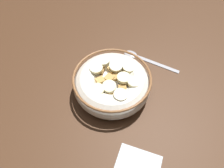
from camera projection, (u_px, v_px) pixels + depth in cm
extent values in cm
cube|color=#472B19|center=(112.00, 93.00, 57.16)|extent=(119.42, 119.42, 2.00)
cylinder|color=silver|center=(112.00, 90.00, 56.10)|extent=(10.42, 10.42, 0.60)
torus|color=silver|center=(112.00, 84.00, 53.95)|extent=(18.95, 18.95, 5.90)
torus|color=brown|center=(112.00, 78.00, 51.80)|extent=(18.98, 18.98, 0.60)
cylinder|color=white|center=(112.00, 82.00, 53.25)|extent=(15.41, 15.41, 0.40)
cube|color=#AD7F42|center=(89.00, 92.00, 50.63)|extent=(1.98, 1.99, 0.92)
cube|color=#AD7F42|center=(105.00, 98.00, 49.81)|extent=(2.66, 2.62, 1.07)
cube|color=#AD7F42|center=(99.00, 71.00, 54.29)|extent=(2.72, 2.69, 1.05)
cube|color=tan|center=(129.00, 72.00, 54.30)|extent=(2.17, 2.13, 0.98)
cube|color=tan|center=(110.00, 90.00, 50.91)|extent=(2.36, 2.29, 1.09)
cube|color=#AD7F42|center=(100.00, 90.00, 51.17)|extent=(2.40, 2.35, 1.03)
cube|color=tan|center=(103.00, 65.00, 55.41)|extent=(2.33, 2.30, 0.97)
cube|color=tan|center=(127.00, 81.00, 52.51)|extent=(2.73, 2.75, 0.99)
cube|color=tan|center=(89.00, 80.00, 52.96)|extent=(2.37, 2.38, 0.91)
cube|color=tan|center=(108.00, 79.00, 52.83)|extent=(2.27, 2.21, 1.04)
cube|color=tan|center=(118.00, 63.00, 56.07)|extent=(2.71, 2.72, 1.00)
cube|color=tan|center=(117.00, 101.00, 49.26)|extent=(2.76, 2.80, 1.17)
cube|color=#B78947|center=(138.00, 80.00, 52.70)|extent=(2.63, 2.59, 1.06)
cube|color=tan|center=(112.00, 69.00, 54.56)|extent=(2.20, 2.20, 0.89)
cube|color=#AD7F42|center=(93.00, 66.00, 55.46)|extent=(2.83, 2.83, 1.05)
cube|color=tan|center=(100.00, 81.00, 52.71)|extent=(2.47, 2.54, 1.14)
cube|color=#AD7F42|center=(122.00, 89.00, 51.17)|extent=(2.79, 2.79, 0.91)
cube|color=tan|center=(108.00, 60.00, 56.40)|extent=(2.72, 2.74, 1.04)
cube|color=#B78947|center=(127.00, 64.00, 55.75)|extent=(2.10, 2.11, 0.91)
cube|color=#B78947|center=(116.00, 76.00, 53.66)|extent=(2.78, 2.79, 0.92)
cylinder|color=#F4EABC|center=(121.00, 95.00, 48.67)|extent=(3.64, 3.65, 1.11)
cylinder|color=#F4EABC|center=(129.00, 67.00, 53.79)|extent=(4.53, 4.53, 0.80)
cylinder|color=beige|center=(96.00, 68.00, 53.25)|extent=(3.52, 3.55, 1.03)
cylinder|color=beige|center=(124.00, 78.00, 51.82)|extent=(4.45, 4.43, 0.92)
cylinder|color=#F9EFC6|center=(116.00, 66.00, 53.91)|extent=(4.18, 4.18, 1.08)
cylinder|color=beige|center=(109.00, 86.00, 50.52)|extent=(4.56, 4.58, 1.01)
cylinder|color=beige|center=(96.00, 89.00, 50.20)|extent=(4.16, 4.16, 0.91)
cylinder|color=beige|center=(134.00, 82.00, 50.99)|extent=(4.65, 4.60, 1.22)
cylinder|color=#F9EFC6|center=(103.00, 61.00, 54.71)|extent=(4.45, 4.43, 0.97)
ellipsoid|color=#A5A5AD|center=(131.00, 53.00, 63.52)|extent=(3.92, 4.63, 0.80)
cube|color=#A5A5AD|center=(157.00, 64.00, 61.44)|extent=(4.85, 12.30, 0.36)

